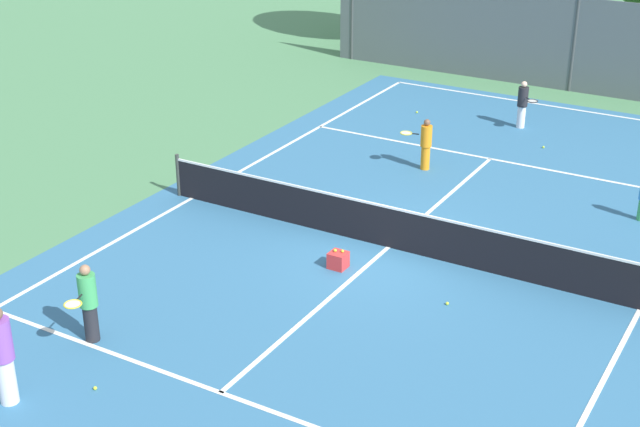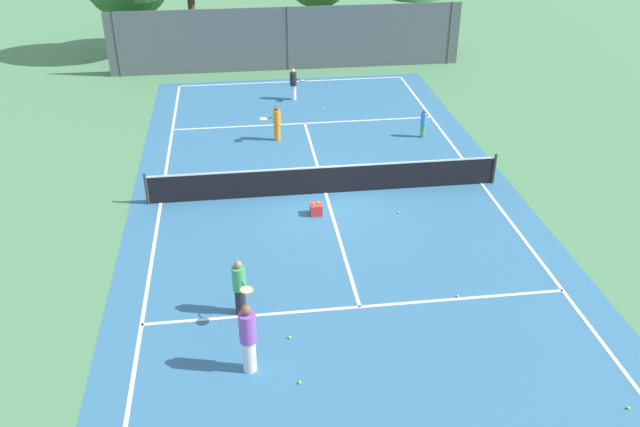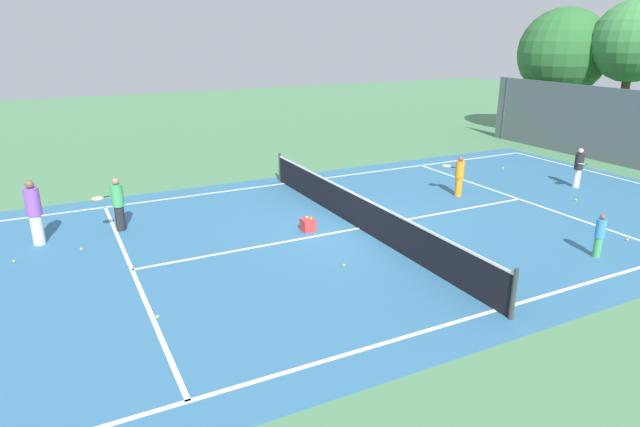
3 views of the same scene
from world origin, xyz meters
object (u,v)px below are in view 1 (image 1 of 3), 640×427
tennis_ball_2 (417,112)px  player_4 (88,302)px  tennis_ball_8 (447,303)px  player_3 (425,143)px  tennis_ball_3 (277,186)px  tennis_ball_0 (543,147)px  player_0 (523,104)px  tennis_ball_7 (563,260)px  player_2 (3,355)px  ball_crate (338,260)px  tennis_ball_10 (95,388)px

tennis_ball_2 → player_4: bearing=-88.3°
player_4 → tennis_ball_8: bearing=41.1°
player_3 → tennis_ball_3: (-2.76, -3.11, -0.70)m
tennis_ball_2 → tennis_ball_3: (-0.55, -7.45, 0.00)m
tennis_ball_2 → tennis_ball_0: bearing=-14.0°
player_0 → tennis_ball_0: player_0 is taller
tennis_ball_3 → tennis_ball_7: bearing=-2.8°
player_2 → tennis_ball_0: (3.90, 16.35, -0.89)m
ball_crate → tennis_ball_8: bearing=-6.5°
player_0 → tennis_ball_2: (-3.33, -0.31, -0.72)m
tennis_ball_0 → tennis_ball_8: bearing=-83.3°
tennis_ball_0 → tennis_ball_10: (-2.91, -15.39, 0.00)m
tennis_ball_0 → tennis_ball_2: 4.64m
tennis_ball_2 → tennis_ball_3: 7.47m
player_3 → tennis_ball_3: bearing=-131.5°
player_4 → ball_crate: bearing=62.4°
player_0 → tennis_ball_3: bearing=-116.6°
player_0 → tennis_ball_8: bearing=-78.3°
tennis_ball_0 → player_4: bearing=-105.8°
player_2 → tennis_ball_10: 1.64m
tennis_ball_2 → tennis_ball_8: size_ratio=1.00×
player_3 → tennis_ball_7: bearing=-35.7°
tennis_ball_0 → tennis_ball_2: same height
tennis_ball_8 → ball_crate: bearing=173.5°
player_4 → player_0: bearing=79.6°
player_2 → tennis_ball_0: 16.84m
ball_crate → tennis_ball_3: ball_crate is taller
player_3 → tennis_ball_7: size_ratio=21.44×
player_3 → tennis_ball_8: bearing=-62.2°
tennis_ball_0 → tennis_ball_3: bearing=-128.6°
tennis_ball_0 → tennis_ball_3: (-5.06, -6.33, 0.00)m
tennis_ball_0 → tennis_ball_2: bearing=166.0°
player_2 → tennis_ball_3: bearing=96.6°
tennis_ball_2 → tennis_ball_8: (5.64, -10.84, 0.00)m
player_2 → tennis_ball_10: player_2 is taller
player_2 → ball_crate: 7.37m
tennis_ball_7 → tennis_ball_10: same height
player_0 → player_2: (-2.73, -17.78, 0.17)m
tennis_ball_0 → tennis_ball_3: size_ratio=1.00×
tennis_ball_10 → tennis_ball_2: bearing=95.5°
player_3 → tennis_ball_0: 4.01m
tennis_ball_0 → tennis_ball_3: 8.10m
player_4 → tennis_ball_7: player_4 is taller
player_4 → tennis_ball_0: (4.03, 14.24, -0.78)m
tennis_ball_2 → tennis_ball_7: (7.06, -7.82, 0.00)m
player_0 → tennis_ball_7: (3.73, -8.13, -0.72)m
tennis_ball_3 → tennis_ball_8: bearing=-28.7°
tennis_ball_7 → tennis_ball_2: bearing=132.1°
tennis_ball_0 → tennis_ball_8: same height
tennis_ball_7 → tennis_ball_3: bearing=177.2°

